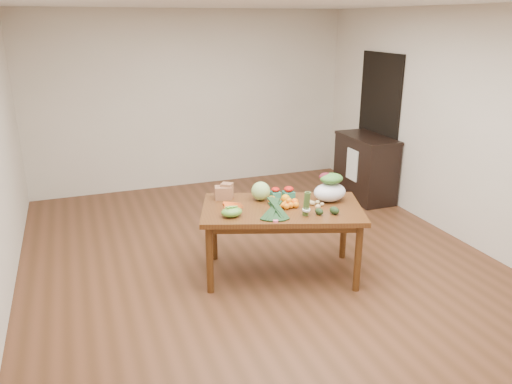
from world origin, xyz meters
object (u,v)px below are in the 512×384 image
object	(u,v)px
paper_bag	(223,191)
asparagus_bundle	(307,204)
dining_table	(281,241)
cabinet	(365,167)
kale_bunch	(275,210)
cabbage	(261,191)
mandarin_cluster	(289,202)
salad_bag	(330,189)

from	to	relation	value
paper_bag	asparagus_bundle	world-z (taller)	asparagus_bundle
dining_table	asparagus_bundle	size ratio (longest dim) A/B	6.39
cabinet	kale_bunch	size ratio (longest dim) A/B	2.55
paper_bag	asparagus_bundle	xyz separation A→B (m)	(0.61, -0.75, 0.04)
kale_bunch	asparagus_bundle	xyz separation A→B (m)	(0.30, -0.06, 0.05)
asparagus_bundle	paper_bag	bearing A→B (deg)	148.03
kale_bunch	paper_bag	bearing A→B (deg)	132.77
cabinet	asparagus_bundle	xyz separation A→B (m)	(-1.98, -2.07, 0.40)
cabinet	cabbage	xyz separation A→B (m)	(-2.23, -1.49, 0.38)
mandarin_cluster	asparagus_bundle	distance (m)	0.30
dining_table	cabbage	distance (m)	0.56
paper_bag	cabbage	bearing A→B (deg)	-25.59
paper_bag	salad_bag	world-z (taller)	salad_bag
dining_table	asparagus_bundle	distance (m)	0.60
dining_table	asparagus_bundle	world-z (taller)	asparagus_bundle
cabbage	salad_bag	bearing A→B (deg)	-22.83
dining_table	kale_bunch	size ratio (longest dim) A/B	3.99
kale_bunch	salad_bag	distance (m)	0.75
salad_bag	paper_bag	bearing A→B (deg)	156.19
cabbage	salad_bag	world-z (taller)	salad_bag
cabinet	salad_bag	size ratio (longest dim) A/B	2.94
kale_bunch	asparagus_bundle	distance (m)	0.31
dining_table	mandarin_cluster	bearing A→B (deg)	-0.70
cabinet	paper_bag	xyz separation A→B (m)	(-2.58, -1.32, 0.36)
cabbage	asparagus_bundle	size ratio (longest dim) A/B	0.79
asparagus_bundle	dining_table	bearing A→B (deg)	130.69
cabinet	paper_bag	world-z (taller)	cabinet
cabinet	cabbage	world-z (taller)	cabbage
kale_bunch	salad_bag	xyz separation A→B (m)	(0.71, 0.24, 0.05)
paper_bag	salad_bag	bearing A→B (deg)	-23.81
cabinet	asparagus_bundle	distance (m)	2.89
cabbage	paper_bag	bearing A→B (deg)	154.41
cabinet	cabbage	size ratio (longest dim) A/B	5.19
dining_table	asparagus_bundle	xyz separation A→B (m)	(0.12, -0.30, 0.50)
dining_table	paper_bag	xyz separation A→B (m)	(-0.48, 0.44, 0.46)
cabinet	asparagus_bundle	world-z (taller)	asparagus_bundle
mandarin_cluster	salad_bag	world-z (taller)	salad_bag
dining_table	mandarin_cluster	world-z (taller)	mandarin_cluster
cabbage	kale_bunch	xyz separation A→B (m)	(-0.05, -0.52, -0.02)
cabinet	kale_bunch	distance (m)	3.06
dining_table	salad_bag	size ratio (longest dim) A/B	4.59
paper_bag	asparagus_bundle	distance (m)	0.96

